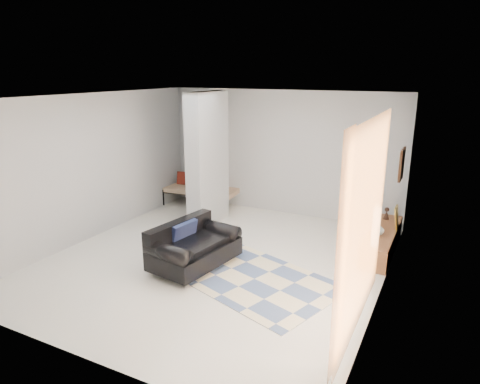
% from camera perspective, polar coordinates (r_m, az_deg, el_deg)
% --- Properties ---
extents(floor, '(6.00, 6.00, 0.00)m').
position_cam_1_polar(floor, '(7.60, -3.15, -9.04)').
color(floor, white).
rests_on(floor, ground).
extents(ceiling, '(6.00, 6.00, 0.00)m').
position_cam_1_polar(ceiling, '(6.91, -3.50, 12.54)').
color(ceiling, white).
rests_on(ceiling, wall_back).
extents(wall_back, '(6.00, 0.00, 6.00)m').
position_cam_1_polar(wall_back, '(9.78, 5.50, 5.20)').
color(wall_back, '#B3B5B7').
rests_on(wall_back, ground).
extents(wall_front, '(6.00, 0.00, 6.00)m').
position_cam_1_polar(wall_front, '(4.90, -21.19, -6.82)').
color(wall_front, '#B3B5B7').
rests_on(wall_front, ground).
extents(wall_left, '(0.00, 6.00, 6.00)m').
position_cam_1_polar(wall_left, '(8.79, -19.08, 3.20)').
color(wall_left, '#B3B5B7').
rests_on(wall_left, ground).
extents(wall_right, '(0.00, 6.00, 6.00)m').
position_cam_1_polar(wall_right, '(6.27, 19.05, -1.69)').
color(wall_right, '#B3B5B7').
rests_on(wall_right, ground).
extents(partition_column, '(0.35, 1.20, 2.80)m').
position_cam_1_polar(partition_column, '(9.01, -4.33, 4.32)').
color(partition_column, '#A0A4A7').
rests_on(partition_column, floor).
extents(hallway_door, '(0.85, 0.06, 2.04)m').
position_cam_1_polar(hallway_door, '(10.74, -5.15, 4.11)').
color(hallway_door, silver).
rests_on(hallway_door, floor).
extents(curtain, '(0.00, 2.55, 2.55)m').
position_cam_1_polar(curtain, '(5.18, 16.40, -4.51)').
color(curtain, orange).
rests_on(curtain, wall_right).
extents(wall_art, '(0.04, 0.45, 0.55)m').
position_cam_1_polar(wall_art, '(7.86, 20.78, 3.47)').
color(wall_art, '#3C1F10').
rests_on(wall_art, wall_right).
extents(media_console, '(0.45, 1.99, 0.80)m').
position_cam_1_polar(media_console, '(8.29, 18.43, -6.16)').
color(media_console, brown).
rests_on(media_console, floor).
extents(loveseat, '(1.11, 1.64, 0.76)m').
position_cam_1_polar(loveseat, '(7.27, -6.39, -7.24)').
color(loveseat, silver).
rests_on(loveseat, floor).
extents(daybed, '(1.82, 0.89, 0.77)m').
position_cam_1_polar(daybed, '(10.51, -5.24, 0.46)').
color(daybed, black).
rests_on(daybed, floor).
extents(area_rug, '(2.98, 2.45, 0.01)m').
position_cam_1_polar(area_rug, '(6.93, 1.93, -11.54)').
color(area_rug, beige).
rests_on(area_rug, floor).
extents(cylinder_lamp, '(0.12, 0.12, 0.68)m').
position_cam_1_polar(cylinder_lamp, '(7.36, 17.68, -4.42)').
color(cylinder_lamp, white).
rests_on(cylinder_lamp, media_console).
extents(bronze_figurine, '(0.12, 0.12, 0.24)m').
position_cam_1_polar(bronze_figurine, '(8.82, 18.96, -2.71)').
color(bronze_figurine, '#311E16').
rests_on(bronze_figurine, media_console).
extents(vase, '(0.21, 0.21, 0.21)m').
position_cam_1_polar(vase, '(7.97, 18.00, -4.70)').
color(vase, white).
rests_on(vase, media_console).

